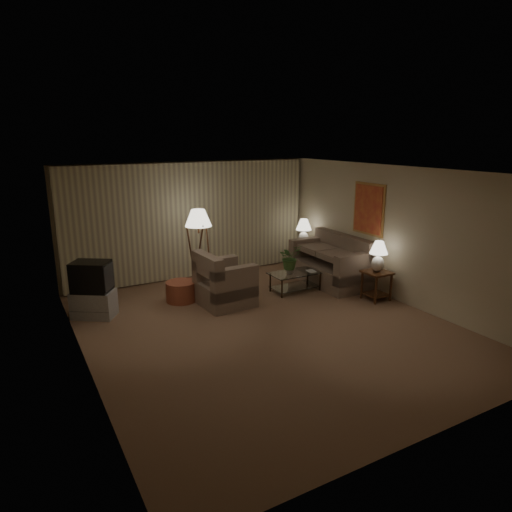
% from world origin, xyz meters
% --- Properties ---
extents(ground, '(7.00, 7.00, 0.00)m').
position_xyz_m(ground, '(0.00, 0.00, 0.00)').
color(ground, brown).
rests_on(ground, ground).
extents(room_shell, '(6.04, 7.02, 2.72)m').
position_xyz_m(room_shell, '(0.02, 1.51, 1.75)').
color(room_shell, beige).
rests_on(room_shell, ground).
extents(sofa, '(1.97, 1.03, 0.86)m').
position_xyz_m(sofa, '(2.50, 1.45, 0.43)').
color(sofa, gray).
rests_on(sofa, ground).
extents(armchair, '(1.11, 1.07, 0.85)m').
position_xyz_m(armchair, '(-0.15, 1.37, 0.42)').
color(armchair, gray).
rests_on(armchair, ground).
extents(side_table_near, '(0.50, 0.50, 0.60)m').
position_xyz_m(side_table_near, '(2.65, 0.10, 0.41)').
color(side_table_near, '#391F0F').
rests_on(side_table_near, ground).
extents(side_table_far, '(0.55, 0.46, 0.60)m').
position_xyz_m(side_table_far, '(2.65, 2.70, 0.41)').
color(side_table_far, '#391F0F').
rests_on(side_table_far, ground).
extents(table_lamp_near, '(0.37, 0.37, 0.63)m').
position_xyz_m(table_lamp_near, '(2.65, 0.10, 0.97)').
color(table_lamp_near, white).
rests_on(table_lamp_near, side_table_near).
extents(table_lamp_far, '(0.39, 0.39, 0.67)m').
position_xyz_m(table_lamp_far, '(2.65, 2.70, 0.99)').
color(table_lamp_far, white).
rests_on(table_lamp_far, side_table_far).
extents(coffee_table, '(1.12, 0.61, 0.41)m').
position_xyz_m(coffee_table, '(1.51, 1.35, 0.28)').
color(coffee_table, silver).
rests_on(coffee_table, ground).
extents(tv_cabinet, '(1.17, 1.15, 0.50)m').
position_xyz_m(tv_cabinet, '(-2.55, 1.96, 0.25)').
color(tv_cabinet, '#B6B6B8').
rests_on(tv_cabinet, ground).
extents(crt_tv, '(1.08, 1.07, 0.56)m').
position_xyz_m(crt_tv, '(-2.55, 1.96, 0.78)').
color(crt_tv, black).
rests_on(crt_tv, tv_cabinet).
extents(floor_lamp, '(0.57, 0.57, 1.75)m').
position_xyz_m(floor_lamp, '(-0.21, 2.51, 0.92)').
color(floor_lamp, '#391F0F').
rests_on(floor_lamp, ground).
extents(ottoman, '(0.79, 0.79, 0.41)m').
position_xyz_m(ottoman, '(-0.86, 1.97, 0.20)').
color(ottoman, '#A24E36').
rests_on(ottoman, ground).
extents(vase, '(0.19, 0.19, 0.16)m').
position_xyz_m(vase, '(1.36, 1.35, 0.49)').
color(vase, silver).
rests_on(vase, coffee_table).
extents(flowers, '(0.52, 0.47, 0.52)m').
position_xyz_m(flowers, '(1.36, 1.35, 0.84)').
color(flowers, '#426F31').
rests_on(flowers, vase).
extents(book, '(0.20, 0.26, 0.02)m').
position_xyz_m(book, '(1.76, 1.25, 0.42)').
color(book, olive).
rests_on(book, coffee_table).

